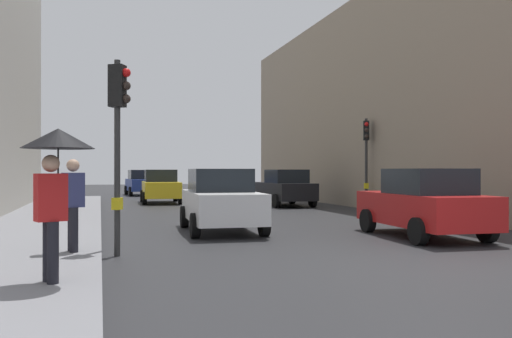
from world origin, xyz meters
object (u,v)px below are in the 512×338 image
(traffic_light_near_right, at_px, (118,121))
(car_blue_van, at_px, (141,183))
(pedestrian_with_grey_backpack, at_px, (71,199))
(car_white_compact, at_px, (221,200))
(pedestrian_with_umbrella, at_px, (56,161))
(car_yellow_taxi, at_px, (161,186))
(car_red_sedan, at_px, (424,203))
(traffic_light_mid_street, at_px, (366,147))
(car_dark_suv, at_px, (285,188))

(traffic_light_near_right, distance_m, car_blue_van, 27.32)
(car_blue_van, height_order, pedestrian_with_grey_backpack, pedestrian_with_grey_backpack)
(car_white_compact, height_order, pedestrian_with_umbrella, pedestrian_with_umbrella)
(car_yellow_taxi, height_order, pedestrian_with_grey_backpack, pedestrian_with_grey_backpack)
(car_red_sedan, bearing_deg, pedestrian_with_umbrella, -154.52)
(car_blue_van, height_order, pedestrian_with_umbrella, pedestrian_with_umbrella)
(traffic_light_near_right, height_order, car_yellow_taxi, traffic_light_near_right)
(pedestrian_with_umbrella, bearing_deg, car_blue_van, 83.68)
(pedestrian_with_grey_backpack, bearing_deg, car_red_sedan, 8.04)
(traffic_light_mid_street, xyz_separation_m, pedestrian_with_umbrella, (-11.64, -13.06, -0.89))
(car_blue_van, bearing_deg, car_yellow_taxi, -88.11)
(car_white_compact, relative_size, pedestrian_with_grey_backpack, 2.42)
(traffic_light_near_right, xyz_separation_m, car_red_sedan, (7.62, 0.96, -1.82))
(traffic_light_near_right, height_order, car_red_sedan, traffic_light_near_right)
(traffic_light_near_right, xyz_separation_m, car_white_compact, (2.93, 3.78, -1.82))
(car_white_compact, bearing_deg, car_blue_van, 91.26)
(pedestrian_with_umbrella, xyz_separation_m, pedestrian_with_grey_backpack, (0.05, 2.88, -0.68))
(traffic_light_near_right, bearing_deg, car_red_sedan, 7.21)
(traffic_light_near_right, height_order, car_white_compact, traffic_light_near_right)
(car_dark_suv, bearing_deg, car_yellow_taxi, 144.11)
(traffic_light_near_right, bearing_deg, traffic_light_mid_street, 42.92)
(car_yellow_taxi, relative_size, car_white_compact, 0.99)
(car_blue_van, bearing_deg, car_white_compact, -88.74)
(car_dark_suv, distance_m, car_white_compact, 11.23)
(pedestrian_with_umbrella, bearing_deg, car_yellow_taxi, 80.00)
(car_red_sedan, bearing_deg, pedestrian_with_grey_backpack, -171.96)
(car_red_sedan, distance_m, car_dark_suv, 12.71)
(traffic_light_mid_street, xyz_separation_m, car_red_sedan, (-3.08, -8.98, -1.85))
(traffic_light_mid_street, relative_size, pedestrian_with_grey_backpack, 2.24)
(car_dark_suv, xyz_separation_m, pedestrian_with_umbrella, (-9.22, -16.77, 0.96))
(car_yellow_taxi, bearing_deg, car_red_sedan, -73.68)
(car_yellow_taxi, height_order, car_white_compact, same)
(car_yellow_taxi, bearing_deg, car_blue_van, 91.89)
(car_yellow_taxi, relative_size, car_blue_van, 0.99)
(car_red_sedan, xyz_separation_m, car_white_compact, (-4.69, 2.82, 0.00))
(traffic_light_near_right, bearing_deg, pedestrian_with_grey_backpack, -165.08)
(car_yellow_taxi, xyz_separation_m, car_dark_suv, (5.55, -4.02, 0.00))
(car_dark_suv, relative_size, pedestrian_with_umbrella, 1.98)
(traffic_light_near_right, distance_m, car_dark_suv, 16.08)
(traffic_light_near_right, distance_m, traffic_light_mid_street, 14.61)
(pedestrian_with_umbrella, bearing_deg, traffic_light_mid_street, 48.29)
(traffic_light_mid_street, distance_m, car_white_compact, 10.09)
(traffic_light_near_right, relative_size, pedestrian_with_grey_backpack, 2.22)
(traffic_light_mid_street, distance_m, pedestrian_with_grey_backpack, 15.51)
(car_dark_suv, height_order, car_white_compact, same)
(traffic_light_near_right, relative_size, pedestrian_with_umbrella, 1.83)
(car_white_compact, distance_m, car_blue_van, 23.38)
(car_yellow_taxi, height_order, car_dark_suv, same)
(traffic_light_near_right, relative_size, car_yellow_taxi, 0.92)
(pedestrian_with_umbrella, bearing_deg, car_dark_suv, 61.21)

